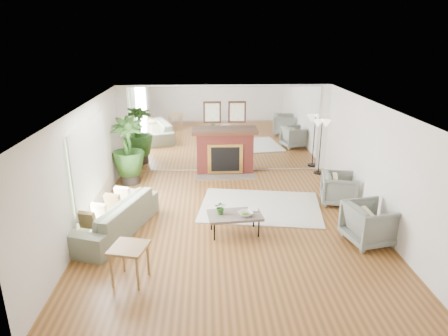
{
  "coord_description": "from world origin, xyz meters",
  "views": [
    {
      "loc": [
        -0.53,
        -7.65,
        3.89
      ],
      "look_at": [
        -0.15,
        0.6,
        1.06
      ],
      "focal_mm": 32.0,
      "sensor_mm": 36.0,
      "label": 1
    }
  ],
  "objects_px": {
    "sofa": "(112,217)",
    "floor_lamp": "(322,128)",
    "armchair_back": "(339,189)",
    "armchair_front": "(370,223)",
    "fireplace": "(225,151)",
    "coffee_table": "(235,216)",
    "side_table": "(129,252)",
    "potted_ficus": "(128,149)"
  },
  "relations": [
    {
      "from": "fireplace",
      "to": "armchair_back",
      "type": "distance_m",
      "value": 3.47
    },
    {
      "from": "fireplace",
      "to": "side_table",
      "type": "bearing_deg",
      "value": -109.07
    },
    {
      "from": "coffee_table",
      "to": "side_table",
      "type": "xyz_separation_m",
      "value": [
        -1.82,
        -1.54,
        0.14
      ]
    },
    {
      "from": "armchair_back",
      "to": "armchair_front",
      "type": "relative_size",
      "value": 0.93
    },
    {
      "from": "sofa",
      "to": "side_table",
      "type": "bearing_deg",
      "value": 39.78
    },
    {
      "from": "potted_ficus",
      "to": "sofa",
      "type": "bearing_deg",
      "value": -86.94
    },
    {
      "from": "fireplace",
      "to": "armchair_back",
      "type": "bearing_deg",
      "value": -41.18
    },
    {
      "from": "fireplace",
      "to": "floor_lamp",
      "type": "distance_m",
      "value": 2.79
    },
    {
      "from": "coffee_table",
      "to": "sofa",
      "type": "distance_m",
      "value": 2.48
    },
    {
      "from": "sofa",
      "to": "potted_ficus",
      "type": "distance_m",
      "value": 2.87
    },
    {
      "from": "fireplace",
      "to": "potted_ficus",
      "type": "bearing_deg",
      "value": -165.0
    },
    {
      "from": "armchair_back",
      "to": "floor_lamp",
      "type": "xyz_separation_m",
      "value": [
        0.1,
        2.12,
        0.97
      ]
    },
    {
      "from": "armchair_back",
      "to": "sofa",
      "type": "bearing_deg",
      "value": 116.04
    },
    {
      "from": "coffee_table",
      "to": "armchair_back",
      "type": "xyz_separation_m",
      "value": [
        2.58,
        1.39,
        -0.02
      ]
    },
    {
      "from": "armchair_front",
      "to": "potted_ficus",
      "type": "bearing_deg",
      "value": 43.95
    },
    {
      "from": "coffee_table",
      "to": "sofa",
      "type": "xyz_separation_m",
      "value": [
        -2.47,
        0.17,
        -0.05
      ]
    },
    {
      "from": "armchair_back",
      "to": "armchair_front",
      "type": "bearing_deg",
      "value": -167.6
    },
    {
      "from": "armchair_back",
      "to": "floor_lamp",
      "type": "height_order",
      "value": "floor_lamp"
    },
    {
      "from": "fireplace",
      "to": "armchair_back",
      "type": "relative_size",
      "value": 2.53
    },
    {
      "from": "armchair_front",
      "to": "side_table",
      "type": "bearing_deg",
      "value": 91.07
    },
    {
      "from": "side_table",
      "to": "floor_lamp",
      "type": "height_order",
      "value": "floor_lamp"
    },
    {
      "from": "sofa",
      "to": "armchair_back",
      "type": "relative_size",
      "value": 2.94
    },
    {
      "from": "coffee_table",
      "to": "floor_lamp",
      "type": "xyz_separation_m",
      "value": [
        2.68,
        3.51,
        0.95
      ]
    },
    {
      "from": "fireplace",
      "to": "side_table",
      "type": "xyz_separation_m",
      "value": [
        -1.8,
        -5.21,
        -0.13
      ]
    },
    {
      "from": "fireplace",
      "to": "floor_lamp",
      "type": "bearing_deg",
      "value": -3.37
    },
    {
      "from": "armchair_front",
      "to": "armchair_back",
      "type": "bearing_deg",
      "value": -12.53
    },
    {
      "from": "side_table",
      "to": "potted_ficus",
      "type": "height_order",
      "value": "potted_ficus"
    },
    {
      "from": "sofa",
      "to": "armchair_front",
      "type": "xyz_separation_m",
      "value": [
        5.05,
        -0.64,
        0.05
      ]
    },
    {
      "from": "sofa",
      "to": "floor_lamp",
      "type": "bearing_deg",
      "value": 141.9
    },
    {
      "from": "fireplace",
      "to": "sofa",
      "type": "distance_m",
      "value": 4.28
    },
    {
      "from": "sofa",
      "to": "armchair_back",
      "type": "bearing_deg",
      "value": 122.56
    },
    {
      "from": "coffee_table",
      "to": "fireplace",
      "type": "bearing_deg",
      "value": 90.32
    },
    {
      "from": "coffee_table",
      "to": "floor_lamp",
      "type": "distance_m",
      "value": 4.52
    },
    {
      "from": "coffee_table",
      "to": "sofa",
      "type": "bearing_deg",
      "value": 176.1
    },
    {
      "from": "armchair_front",
      "to": "potted_ficus",
      "type": "distance_m",
      "value": 6.26
    },
    {
      "from": "fireplace",
      "to": "potted_ficus",
      "type": "relative_size",
      "value": 1.14
    },
    {
      "from": "floor_lamp",
      "to": "armchair_front",
      "type": "bearing_deg",
      "value": -91.44
    },
    {
      "from": "fireplace",
      "to": "sofa",
      "type": "xyz_separation_m",
      "value": [
        -2.45,
        -3.5,
        -0.31
      ]
    },
    {
      "from": "armchair_front",
      "to": "floor_lamp",
      "type": "distance_m",
      "value": 4.09
    },
    {
      "from": "armchair_back",
      "to": "floor_lamp",
      "type": "bearing_deg",
      "value": 9.69
    },
    {
      "from": "armchair_back",
      "to": "armchair_front",
      "type": "height_order",
      "value": "armchair_front"
    },
    {
      "from": "armchair_front",
      "to": "floor_lamp",
      "type": "bearing_deg",
      "value": -13.96
    }
  ]
}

